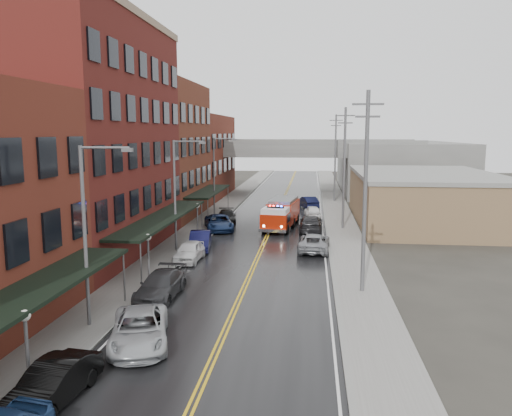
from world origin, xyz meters
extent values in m
cube|color=black|center=(0.00, 30.00, 0.01)|extent=(11.00, 160.00, 0.02)
cube|color=slate|center=(-7.30, 30.00, 0.07)|extent=(3.00, 160.00, 0.15)
cube|color=slate|center=(7.30, 30.00, 0.07)|extent=(3.00, 160.00, 0.15)
cube|color=gray|center=(-5.65, 30.00, 0.07)|extent=(0.30, 160.00, 0.15)
cube|color=gray|center=(5.65, 30.00, 0.07)|extent=(0.30, 160.00, 0.15)
cube|color=#5A1A17|center=(-13.30, 23.00, 9.00)|extent=(9.00, 20.00, 18.00)
cube|color=#5B261B|center=(-13.30, 40.50, 7.50)|extent=(9.00, 15.00, 15.00)
cube|color=maroon|center=(-13.30, 58.00, 6.00)|extent=(9.00, 20.00, 12.00)
cube|color=#91754E|center=(16.00, 40.00, 2.50)|extent=(14.00, 22.00, 5.00)
cube|color=slate|center=(18.00, 70.00, 4.00)|extent=(18.00, 30.00, 8.00)
cube|color=black|center=(-7.50, 4.00, 3.00)|extent=(2.60, 16.00, 0.18)
cylinder|color=slate|center=(-6.35, 11.60, 1.50)|extent=(0.10, 0.10, 3.00)
cube|color=black|center=(-7.50, 23.00, 3.00)|extent=(2.60, 18.00, 0.18)
cylinder|color=slate|center=(-6.35, 14.40, 1.50)|extent=(0.10, 0.10, 3.00)
cylinder|color=slate|center=(-6.35, 31.60, 1.50)|extent=(0.10, 0.10, 3.00)
cube|color=black|center=(-7.50, 40.50, 3.00)|extent=(2.60, 13.00, 0.18)
cylinder|color=slate|center=(-6.35, 34.40, 1.50)|extent=(0.10, 0.10, 3.00)
cylinder|color=slate|center=(-6.35, 46.60, 1.50)|extent=(0.10, 0.10, 3.00)
cylinder|color=#59595B|center=(-6.40, 2.00, 1.40)|extent=(0.14, 0.14, 2.80)
sphere|color=silver|center=(-6.40, 2.00, 2.90)|extent=(0.44, 0.44, 0.44)
cylinder|color=#59595B|center=(-6.40, 16.00, 1.40)|extent=(0.14, 0.14, 2.80)
sphere|color=silver|center=(-6.40, 16.00, 2.90)|extent=(0.44, 0.44, 0.44)
cylinder|color=#59595B|center=(-6.40, 30.00, 1.40)|extent=(0.14, 0.14, 2.80)
sphere|color=silver|center=(-6.40, 30.00, 2.90)|extent=(0.44, 0.44, 0.44)
cylinder|color=#59595B|center=(-6.80, 8.00, 4.50)|extent=(0.18, 0.18, 9.00)
cylinder|color=#59595B|center=(-5.60, 8.00, 8.90)|extent=(2.40, 0.12, 0.12)
cube|color=#59595B|center=(-4.50, 8.00, 8.80)|extent=(0.50, 0.22, 0.18)
cylinder|color=#59595B|center=(-6.80, 24.00, 4.50)|extent=(0.18, 0.18, 9.00)
cylinder|color=#59595B|center=(-5.60, 24.00, 8.90)|extent=(2.40, 0.12, 0.12)
cube|color=#59595B|center=(-4.50, 24.00, 8.80)|extent=(0.50, 0.22, 0.18)
cylinder|color=#59595B|center=(-6.80, 40.00, 4.50)|extent=(0.18, 0.18, 9.00)
cylinder|color=#59595B|center=(-5.60, 40.00, 8.90)|extent=(2.40, 0.12, 0.12)
cube|color=#59595B|center=(-4.50, 40.00, 8.80)|extent=(0.50, 0.22, 0.18)
cylinder|color=#59595B|center=(7.20, 15.00, 6.00)|extent=(0.24, 0.24, 12.00)
cube|color=#59595B|center=(7.20, 15.00, 11.20)|extent=(1.80, 0.12, 0.12)
cube|color=#59595B|center=(7.20, 15.00, 10.50)|extent=(1.40, 0.12, 0.12)
cylinder|color=#59595B|center=(7.20, 35.00, 6.00)|extent=(0.24, 0.24, 12.00)
cube|color=#59595B|center=(7.20, 35.00, 11.20)|extent=(1.80, 0.12, 0.12)
cube|color=#59595B|center=(7.20, 35.00, 10.50)|extent=(1.40, 0.12, 0.12)
cylinder|color=#59595B|center=(7.20, 55.00, 6.00)|extent=(0.24, 0.24, 12.00)
cube|color=#59595B|center=(7.20, 55.00, 11.20)|extent=(1.80, 0.12, 0.12)
cube|color=#59595B|center=(7.20, 55.00, 10.50)|extent=(1.40, 0.12, 0.12)
cube|color=slate|center=(0.00, 62.00, 6.75)|extent=(40.00, 10.00, 1.50)
cube|color=slate|center=(-11.00, 62.00, 3.00)|extent=(1.60, 8.00, 6.00)
cube|color=slate|center=(11.00, 62.00, 3.00)|extent=(1.60, 8.00, 6.00)
cube|color=#A41C07|center=(1.20, 36.01, 1.55)|extent=(3.20, 5.77, 2.10)
cube|color=#A41C07|center=(0.69, 32.15, 1.25)|extent=(2.82, 2.90, 1.50)
cube|color=silver|center=(0.69, 32.15, 2.25)|extent=(2.67, 2.69, 0.50)
cube|color=black|center=(0.71, 32.35, 1.55)|extent=(2.70, 1.92, 0.80)
cube|color=slate|center=(1.20, 36.01, 2.74)|extent=(2.90, 5.34, 0.30)
cube|color=black|center=(0.69, 32.15, 2.57)|extent=(1.62, 0.49, 0.14)
sphere|color=#FF0C0C|center=(0.14, 32.22, 2.65)|extent=(0.20, 0.20, 0.20)
sphere|color=#1933FF|center=(1.23, 32.08, 2.65)|extent=(0.20, 0.20, 0.20)
cylinder|color=black|center=(-0.41, 32.20, 0.50)|extent=(1.04, 0.48, 1.00)
cylinder|color=black|center=(1.76, 31.91, 0.50)|extent=(1.04, 0.48, 1.00)
cylinder|color=black|center=(0.05, 35.66, 0.50)|extent=(1.04, 0.48, 1.00)
cylinder|color=black|center=(2.22, 35.37, 0.50)|extent=(1.04, 0.48, 1.00)
cylinder|color=black|center=(0.38, 38.13, 0.50)|extent=(1.04, 0.48, 1.00)
cylinder|color=black|center=(2.55, 37.84, 0.50)|extent=(1.04, 0.48, 1.00)
imported|color=black|center=(-5.00, 1.19, 0.73)|extent=(1.99, 4.58, 1.47)
imported|color=#A7ABAF|center=(-3.60, 6.28, 0.75)|extent=(3.90, 5.89, 1.50)
imported|color=#2A2B2D|center=(-4.62, 12.77, 0.75)|extent=(2.18, 5.18, 1.49)
imported|color=silver|center=(-5.00, 21.20, 0.75)|extent=(1.87, 4.44, 1.50)
imported|color=black|center=(-5.00, 24.86, 0.77)|extent=(2.29, 4.85, 1.54)
imported|color=#132247|center=(-5.00, 33.20, 0.76)|extent=(3.98, 5.98, 1.53)
imported|color=black|center=(-4.89, 37.03, 0.69)|extent=(2.75, 5.05, 1.39)
imported|color=gray|center=(4.33, 25.46, 0.72)|extent=(2.71, 5.33, 1.44)
imported|color=black|center=(4.04, 33.53, 0.80)|extent=(2.34, 5.53, 1.59)
imported|color=white|center=(4.20, 41.80, 0.68)|extent=(2.12, 4.18, 1.36)
imported|color=black|center=(3.60, 48.92, 0.76)|extent=(3.01, 4.87, 1.52)
camera|label=1|loc=(4.10, -14.55, 9.62)|focal=35.00mm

